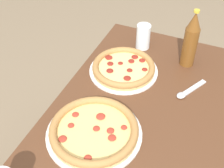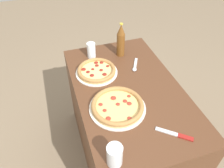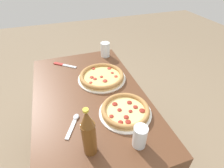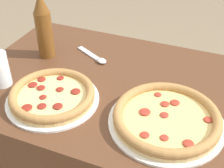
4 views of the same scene
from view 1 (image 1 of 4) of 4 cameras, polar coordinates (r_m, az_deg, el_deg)
pizza_pepperoni at (r=1.34m, az=2.14°, el=2.94°), size 0.30×0.30×0.04m
pizza_salami at (r=1.10m, az=-3.32°, el=-8.51°), size 0.34×0.34×0.04m
glass_mango_juice at (r=1.48m, az=5.72°, el=8.48°), size 0.07×0.07×0.12m
beer_bottle at (r=1.36m, az=14.24°, el=7.84°), size 0.06×0.06×0.27m
spoon at (r=1.29m, az=13.57°, el=-1.39°), size 0.16×0.10×0.01m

